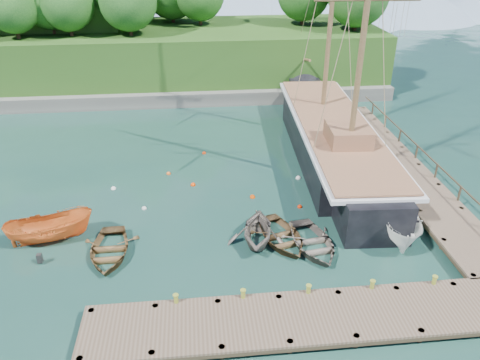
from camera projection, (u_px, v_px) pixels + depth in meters
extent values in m
plane|color=#1A3B32|center=(251.00, 241.00, 25.94)|extent=(160.00, 160.00, 0.00)
cube|color=brown|center=(316.00, 316.00, 20.19)|extent=(20.00, 3.20, 0.12)
cube|color=#32291B|center=(315.00, 319.00, 20.26)|extent=(20.00, 3.20, 0.20)
cylinder|color=#32291B|center=(93.00, 319.00, 20.68)|extent=(0.28, 0.28, 1.10)
cube|color=brown|center=(401.00, 166.00, 32.85)|extent=(3.20, 24.00, 0.12)
cube|color=#32291B|center=(401.00, 168.00, 32.92)|extent=(3.20, 24.00, 0.20)
cylinder|color=#32291B|center=(471.00, 284.00, 22.74)|extent=(0.28, 0.28, 1.10)
cylinder|color=#32291B|center=(335.00, 114.00, 43.19)|extent=(0.28, 0.28, 1.10)
cylinder|color=#32291B|center=(363.00, 113.00, 43.42)|extent=(0.28, 0.28, 1.10)
cylinder|color=olive|center=(177.00, 312.00, 21.12)|extent=(0.26, 0.26, 0.45)
cylinder|color=olive|center=(243.00, 307.00, 21.40)|extent=(0.26, 0.26, 0.45)
cylinder|color=olive|center=(307.00, 303.00, 21.67)|extent=(0.26, 0.26, 0.45)
cylinder|color=olive|center=(370.00, 298.00, 21.94)|extent=(0.26, 0.26, 0.45)
cylinder|color=olive|center=(431.00, 293.00, 22.21)|extent=(0.26, 0.26, 0.45)
imported|color=brown|center=(110.00, 255.00, 24.79)|extent=(3.07, 4.26, 0.87)
imported|color=#696058|center=(257.00, 242.00, 25.82)|extent=(3.92, 4.34, 2.00)
imported|color=brown|center=(281.00, 241.00, 25.88)|extent=(4.05, 4.90, 0.88)
imported|color=#635A50|center=(312.00, 248.00, 25.37)|extent=(3.72, 4.74, 0.89)
imported|color=orange|center=(53.00, 241.00, 25.93)|extent=(4.93, 2.68, 1.80)
imported|color=white|center=(398.00, 236.00, 26.29)|extent=(3.33, 5.64, 2.05)
cube|color=black|center=(332.00, 147.00, 34.83)|extent=(6.07, 16.41, 3.36)
cube|color=black|center=(308.00, 101.00, 43.94)|extent=(3.14, 5.22, 3.02)
cube|color=black|center=(369.00, 214.00, 26.73)|extent=(3.88, 4.34, 3.19)
cube|color=silver|center=(335.00, 127.00, 34.06)|extent=(6.39, 21.48, 0.25)
cube|color=brown|center=(335.00, 124.00, 33.94)|extent=(5.89, 20.99, 0.12)
cube|color=brown|center=(348.00, 135.00, 30.62)|extent=(2.77, 3.13, 1.20)
cylinder|color=brown|center=(303.00, 59.00, 45.68)|extent=(0.60, 6.90, 1.69)
cylinder|color=brown|center=(366.00, 15.00, 26.38)|extent=(0.36, 0.36, 16.41)
sphere|color=silver|center=(144.00, 209.00, 28.85)|extent=(0.31, 0.31, 0.31)
sphere|color=#EA3A01|center=(193.00, 185.00, 31.47)|extent=(0.34, 0.34, 0.34)
sphere|color=#D54002|center=(252.00, 197.00, 30.06)|extent=(0.35, 0.35, 0.35)
sphere|color=silver|center=(298.00, 178.00, 32.33)|extent=(0.36, 0.36, 0.36)
sphere|color=#DC5A1A|center=(169.00, 174.00, 32.90)|extent=(0.32, 0.32, 0.32)
sphere|color=#E73A0A|center=(204.00, 153.00, 35.88)|extent=(0.30, 0.30, 0.30)
sphere|color=white|center=(114.00, 189.00, 31.03)|extent=(0.33, 0.33, 0.33)
sphere|color=red|center=(300.00, 207.00, 29.02)|extent=(0.30, 0.30, 0.30)
cube|color=#474744|center=(140.00, 97.00, 45.90)|extent=(50.00, 4.00, 1.40)
cube|color=#224513|center=(142.00, 57.00, 50.00)|extent=(50.00, 14.00, 6.00)
cube|color=#224513|center=(14.00, 33.00, 51.27)|extent=(24.00, 12.00, 10.00)
cylinder|color=#382616|center=(54.00, 26.00, 45.85)|extent=(0.36, 0.36, 1.40)
sphere|color=#164719|center=(49.00, 1.00, 44.70)|extent=(5.42, 5.42, 5.42)
cylinder|color=#382616|center=(71.00, 29.00, 44.88)|extent=(0.36, 0.36, 1.40)
sphere|color=#164719|center=(67.00, 4.00, 43.81)|extent=(5.02, 5.02, 5.02)
cylinder|color=#382616|center=(25.00, 16.00, 51.26)|extent=(0.36, 0.36, 1.40)
cylinder|color=#382616|center=(355.00, 23.00, 47.29)|extent=(0.36, 0.36, 1.40)
cylinder|color=#382616|center=(201.00, 18.00, 49.87)|extent=(0.36, 0.36, 1.40)
cylinder|color=#382616|center=(20.00, 15.00, 51.83)|extent=(0.36, 0.36, 1.40)
cylinder|color=#382616|center=(118.00, 22.00, 48.21)|extent=(0.36, 0.36, 1.40)
cylinder|color=#382616|center=(173.00, 16.00, 51.47)|extent=(0.36, 0.36, 1.40)
cylinder|color=#382616|center=(354.00, 22.00, 48.18)|extent=(0.36, 0.36, 1.40)
cylinder|color=#382616|center=(131.00, 28.00, 45.17)|extent=(0.36, 0.36, 1.40)
sphere|color=#164719|center=(128.00, 1.00, 44.02)|extent=(5.47, 5.47, 5.47)
cylinder|color=#382616|center=(302.00, 18.00, 50.14)|extent=(0.36, 0.36, 1.40)
cylinder|color=#382616|center=(127.00, 10.00, 54.83)|extent=(0.36, 0.36, 1.40)
cylinder|color=#382616|center=(43.00, 21.00, 48.56)|extent=(0.36, 0.36, 1.40)
cylinder|color=#382616|center=(27.00, 21.00, 48.46)|extent=(0.36, 0.36, 1.40)
cylinder|color=#382616|center=(164.00, 9.00, 55.75)|extent=(0.36, 0.36, 1.40)
cylinder|color=#382616|center=(102.00, 20.00, 48.77)|extent=(0.36, 0.36, 1.40)
cylinder|color=#382616|center=(17.00, 31.00, 43.80)|extent=(0.36, 0.36, 1.40)
sphere|color=#164719|center=(12.00, 7.00, 42.76)|extent=(4.77, 4.77, 4.77)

